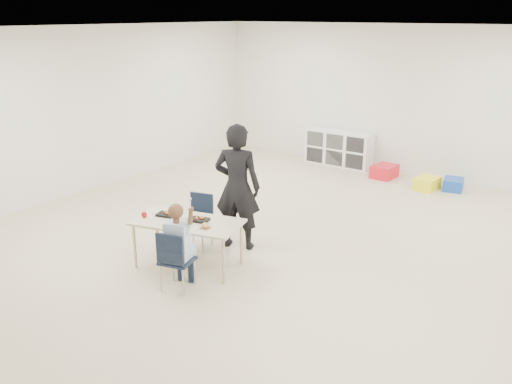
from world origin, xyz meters
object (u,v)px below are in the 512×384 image
Objects in this scene: table at (188,243)px; chair_near at (177,259)px; cubby_shelf at (339,148)px; adult at (237,187)px; child at (176,242)px.

chair_near reaches higher than table.
cubby_shelf is 4.56m from adult.
cubby_shelf is at bearing 84.76° from chair_near.
adult is at bearing 66.38° from table.
child reaches higher than chair_near.
adult reaches higher than table.
adult reaches higher than chair_near.
table is 5.33m from cubby_shelf.
child is 0.81× the size of cubby_shelf.
chair_near is 0.21m from child.
table is at bearing 105.36° from chair_near.
child is 1.35m from adult.
child is (0.29, -0.49, 0.26)m from table.
cubby_shelf is 0.84× the size of adult.
table is 0.62m from child.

